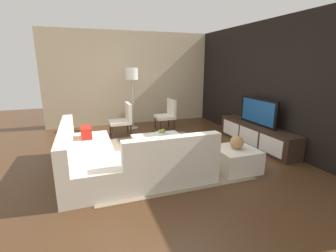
% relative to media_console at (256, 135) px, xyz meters
% --- Properties ---
extents(ground_plane, '(14.00, 14.00, 0.00)m').
position_rel_media_console_xyz_m(ground_plane, '(0.00, -2.40, -0.25)').
color(ground_plane, '#4C301C').
extents(feature_wall_back, '(6.40, 0.12, 2.80)m').
position_rel_media_console_xyz_m(feature_wall_back, '(0.00, 0.30, 1.15)').
color(feature_wall_back, black).
rests_on(feature_wall_back, ground).
extents(side_wall_left, '(0.12, 5.20, 2.80)m').
position_rel_media_console_xyz_m(side_wall_left, '(-3.20, -2.20, 1.15)').
color(side_wall_left, '#C6B28E').
rests_on(side_wall_left, ground).
extents(area_rug, '(3.03, 2.57, 0.01)m').
position_rel_media_console_xyz_m(area_rug, '(-0.10, -2.40, -0.24)').
color(area_rug, gray).
rests_on(area_rug, ground).
extents(media_console, '(2.28, 0.44, 0.50)m').
position_rel_media_console_xyz_m(media_console, '(0.00, 0.00, 0.00)').
color(media_console, '#332319').
rests_on(media_console, ground).
extents(television, '(1.15, 0.06, 0.61)m').
position_rel_media_console_xyz_m(television, '(0.00, 0.00, 0.55)').
color(television, black).
rests_on(television, media_console).
extents(sectional_couch, '(2.26, 2.35, 0.83)m').
position_rel_media_console_xyz_m(sectional_couch, '(0.50, -3.25, 0.04)').
color(sectional_couch, silver).
rests_on(sectional_couch, ground).
extents(coffee_table, '(0.98, 1.02, 0.38)m').
position_rel_media_console_xyz_m(coffee_table, '(-0.10, -2.30, -0.05)').
color(coffee_table, '#332319').
rests_on(coffee_table, ground).
extents(accent_chair_near, '(0.53, 0.55, 0.87)m').
position_rel_media_console_xyz_m(accent_chair_near, '(-1.80, -2.75, 0.24)').
color(accent_chair_near, '#332319').
rests_on(accent_chair_near, ground).
extents(floor_lamp, '(0.34, 0.34, 1.74)m').
position_rel_media_console_xyz_m(floor_lamp, '(-2.47, -2.36, 1.23)').
color(floor_lamp, '#A5A5AA').
rests_on(floor_lamp, ground).
extents(ottoman, '(0.70, 0.70, 0.40)m').
position_rel_media_console_xyz_m(ottoman, '(0.98, -1.23, -0.05)').
color(ottoman, silver).
rests_on(ottoman, ground).
extents(fruit_bowl, '(0.28, 0.28, 0.14)m').
position_rel_media_console_xyz_m(fruit_bowl, '(-0.28, -2.19, 0.18)').
color(fruit_bowl, silver).
rests_on(fruit_bowl, coffee_table).
extents(accent_chair_far, '(0.57, 0.50, 0.87)m').
position_rel_media_console_xyz_m(accent_chair_far, '(-2.02, -1.46, 0.24)').
color(accent_chair_far, '#332319').
rests_on(accent_chair_far, ground).
extents(decorative_ball, '(0.24, 0.24, 0.24)m').
position_rel_media_console_xyz_m(decorative_ball, '(0.98, -1.23, 0.27)').
color(decorative_ball, '#AD8451').
rests_on(decorative_ball, ottoman).
extents(book_stack, '(0.22, 0.15, 0.07)m').
position_rel_media_console_xyz_m(book_stack, '(0.11, -2.42, 0.16)').
color(book_stack, maroon).
rests_on(book_stack, coffee_table).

